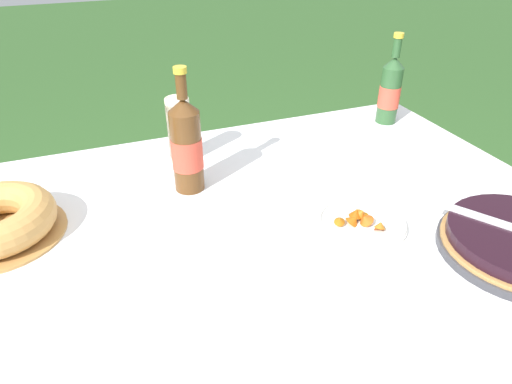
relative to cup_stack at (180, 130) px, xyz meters
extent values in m
cube|color=brown|center=(0.09, -0.44, -0.12)|extent=(1.66, 1.22, 0.03)
cylinder|color=brown|center=(0.86, 0.12, -0.46)|extent=(0.06, 0.06, 0.63)
cube|color=white|center=(0.09, -0.44, -0.10)|extent=(1.67, 1.23, 0.00)
cube|color=white|center=(0.09, 0.18, -0.16)|extent=(1.67, 0.00, 0.10)
cube|color=white|center=(0.93, -0.44, -0.16)|extent=(0.00, 1.23, 0.10)
cube|color=silver|center=(0.56, -0.65, -0.04)|extent=(0.12, 0.17, 0.00)
cylinder|color=#B78447|center=(-0.50, -0.22, -0.10)|extent=(0.31, 0.31, 0.01)
cylinder|color=beige|center=(0.00, 0.00, -0.05)|extent=(0.07, 0.07, 0.09)
cylinder|color=beige|center=(0.00, 0.00, -0.04)|extent=(0.07, 0.07, 0.09)
cylinder|color=beige|center=(0.00, 0.00, -0.03)|extent=(0.07, 0.07, 0.09)
cylinder|color=beige|center=(0.00, 0.00, -0.01)|extent=(0.07, 0.07, 0.09)
cylinder|color=beige|center=(0.00, 0.00, 0.00)|extent=(0.07, 0.07, 0.09)
cylinder|color=beige|center=(0.00, 0.00, 0.01)|extent=(0.07, 0.07, 0.09)
cylinder|color=beige|center=(0.00, 0.00, 0.03)|extent=(0.07, 0.07, 0.09)
cylinder|color=beige|center=(0.00, 0.00, 0.04)|extent=(0.07, 0.07, 0.09)
cylinder|color=beige|center=(0.00, 0.00, 0.05)|extent=(0.07, 0.07, 0.09)
torus|color=beige|center=(0.00, 0.00, 0.10)|extent=(0.07, 0.07, 0.01)
cylinder|color=#2D562D|center=(0.77, 0.02, 0.00)|extent=(0.07, 0.07, 0.20)
cylinder|color=#E54C38|center=(0.77, 0.02, 0.00)|extent=(0.08, 0.08, 0.08)
cone|color=#2D562D|center=(0.77, 0.02, 0.12)|extent=(0.07, 0.07, 0.04)
cylinder|color=#2D562D|center=(0.77, 0.02, 0.17)|extent=(0.03, 0.03, 0.06)
cylinder|color=gold|center=(0.77, 0.02, 0.21)|extent=(0.03, 0.03, 0.02)
cylinder|color=brown|center=(-0.02, -0.18, 0.01)|extent=(0.08, 0.08, 0.23)
cylinder|color=#E54C38|center=(-0.02, -0.18, 0.01)|extent=(0.08, 0.08, 0.09)
cone|color=brown|center=(-0.02, -0.18, 0.14)|extent=(0.08, 0.08, 0.04)
cylinder|color=brown|center=(-0.02, -0.18, 0.20)|extent=(0.03, 0.03, 0.06)
cylinder|color=gold|center=(-0.02, -0.18, 0.24)|extent=(0.03, 0.03, 0.02)
cylinder|color=white|center=(0.33, -0.51, -0.10)|extent=(0.22, 0.22, 0.01)
torus|color=white|center=(0.33, -0.51, -0.09)|extent=(0.22, 0.22, 0.01)
cone|color=#B76212|center=(0.27, -0.50, -0.07)|extent=(0.03, 0.03, 0.03)
cone|color=#C26418|center=(0.33, -0.50, -0.07)|extent=(0.05, 0.05, 0.03)
cone|color=#A74B1C|center=(0.35, -0.55, -0.08)|extent=(0.04, 0.04, 0.04)
cone|color=#CB5A19|center=(0.33, -0.52, -0.07)|extent=(0.05, 0.04, 0.04)
cone|color=#B7520F|center=(0.31, -0.50, -0.08)|extent=(0.05, 0.05, 0.05)
cone|color=#A7480B|center=(0.32, -0.49, -0.07)|extent=(0.04, 0.04, 0.02)
cone|color=#B7670E|center=(0.34, -0.50, -0.08)|extent=(0.03, 0.03, 0.03)
cone|color=#BB681C|center=(0.35, -0.55, -0.07)|extent=(0.03, 0.03, 0.03)
camera|label=1|loc=(-0.25, -1.27, 0.57)|focal=32.00mm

